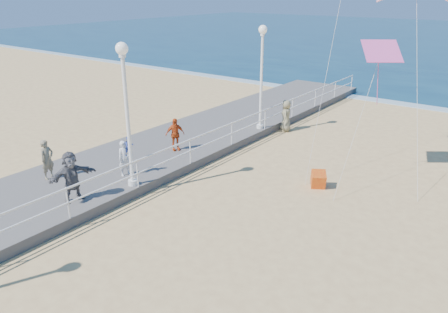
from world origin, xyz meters
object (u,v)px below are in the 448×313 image
Objects in this scene: spectator_5 at (71,176)px; beach_walker_c at (286,116)px; woman_holding_toddler at (125,158)px; toddler_held at (129,146)px; lamp_post_far at (262,67)px; spectator_6 at (47,159)px; spectator_3 at (175,134)px; box_kite at (318,181)px; lamp_post_mid at (126,101)px.

spectator_5 reaches higher than beach_walker_c.
woman_holding_toddler is 0.55m from toddler_held.
spectator_6 is (-3.10, -10.54, -2.47)m from lamp_post_far.
toddler_held reaches higher than beach_walker_c.
spectator_5 reaches higher than woman_holding_toddler.
spectator_3 is 5.95m from spectator_5.
woman_holding_toddler is 10.17m from beach_walker_c.
spectator_6 is (-1.79, -5.34, 0.03)m from spectator_3.
woman_holding_toddler reaches higher than box_kite.
lamp_post_mid is 2.26m from toddler_held.
woman_holding_toddler is 0.95× the size of spectator_3.
lamp_post_far is at bearing 110.56° from box_kite.
lamp_post_mid is at bearing -101.10° from woman_holding_toddler.
lamp_post_mid reaches higher than beach_walker_c.
lamp_post_far is 7.63m from box_kite.
lamp_post_mid is 3.24m from spectator_5.
woman_holding_toddler is 1.90× the size of toddler_held.
spectator_5 is (0.62, -5.91, 0.15)m from spectator_3.
spectator_6 is at bearing -168.86° from spectator_3.
toddler_held is 3.26m from spectator_3.
woman_holding_toddler is 7.72m from box_kite.
woman_holding_toddler is at bearing -96.17° from lamp_post_far.
lamp_post_far is 11.26m from spectator_6.
toddler_held is at bearing -177.56° from box_kite.
woman_holding_toddler is 0.82× the size of beach_walker_c.
spectator_5 is at bearing -111.70° from spectator_6.
beach_walker_c is at bearing 5.14° from spectator_5.
spectator_3 is (-1.31, 3.80, -2.50)m from lamp_post_mid.
box_kite is (8.51, 6.34, -0.89)m from spectator_6.
toddler_held is (-0.77, -8.38, -2.03)m from lamp_post_far.
woman_holding_toddler is 0.79× the size of spectator_5.
lamp_post_mid is 7.01× the size of toddler_held.
beach_walker_c is at bearing -25.93° from spectator_6.
box_kite is (6.11, 6.92, -1.01)m from spectator_5.
spectator_6 reaches higher than woman_holding_toddler.
box_kite is at bearing -29.88° from spectator_5.
woman_holding_toddler is at bearing -55.57° from spectator_6.
spectator_6 is 2.65× the size of box_kite.
lamp_post_mid is at bearing -28.07° from beach_walker_c.
toddler_held is (-0.77, 0.62, -2.03)m from lamp_post_mid.
lamp_post_mid is at bearing -90.00° from lamp_post_far.
spectator_6 is at bearing -41.73° from beach_walker_c.
woman_holding_toddler is at bearing 16.62° from spectator_5.
spectator_5 is at bearing -30.54° from beach_walker_c.
lamp_post_far is at bearing 15.48° from spectator_3.
toddler_held is 0.50× the size of spectator_3.
lamp_post_mid is 9.00m from lamp_post_far.
toddler_held reaches higher than spectator_3.
toddler_held is 2.75m from spectator_5.
spectator_6 is at bearing 148.65° from toddler_held.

